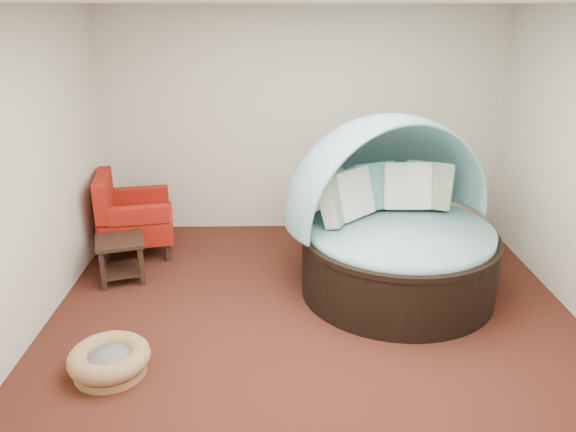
{
  "coord_description": "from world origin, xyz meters",
  "views": [
    {
      "loc": [
        -0.33,
        -4.51,
        2.78
      ],
      "look_at": [
        -0.23,
        0.6,
        0.86
      ],
      "focal_mm": 35.0,
      "sensor_mm": 36.0,
      "label": 1
    }
  ],
  "objects_px": {
    "pet_basket": "(110,360)",
    "red_armchair": "(130,217)",
    "side_table": "(121,254)",
    "canopy_daybed": "(394,212)"
  },
  "relations": [
    {
      "from": "pet_basket",
      "to": "red_armchair",
      "type": "xyz_separation_m",
      "value": [
        -0.38,
        2.38,
        0.33
      ]
    },
    {
      "from": "pet_basket",
      "to": "red_armchair",
      "type": "height_order",
      "value": "red_armchair"
    },
    {
      "from": "red_armchair",
      "to": "side_table",
      "type": "xyz_separation_m",
      "value": [
        0.06,
        -0.73,
        -0.15
      ]
    },
    {
      "from": "side_table",
      "to": "pet_basket",
      "type": "bearing_deg",
      "value": -79.12
    },
    {
      "from": "canopy_daybed",
      "to": "red_armchair",
      "type": "xyz_separation_m",
      "value": [
        -2.91,
        0.95,
        -0.38
      ]
    },
    {
      "from": "pet_basket",
      "to": "red_armchair",
      "type": "relative_size",
      "value": 0.78
    },
    {
      "from": "canopy_daybed",
      "to": "side_table",
      "type": "relative_size",
      "value": 4.24
    },
    {
      "from": "canopy_daybed",
      "to": "pet_basket",
      "type": "distance_m",
      "value": 2.99
    },
    {
      "from": "pet_basket",
      "to": "side_table",
      "type": "bearing_deg",
      "value": 100.88
    },
    {
      "from": "canopy_daybed",
      "to": "pet_basket",
      "type": "height_order",
      "value": "canopy_daybed"
    }
  ]
}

